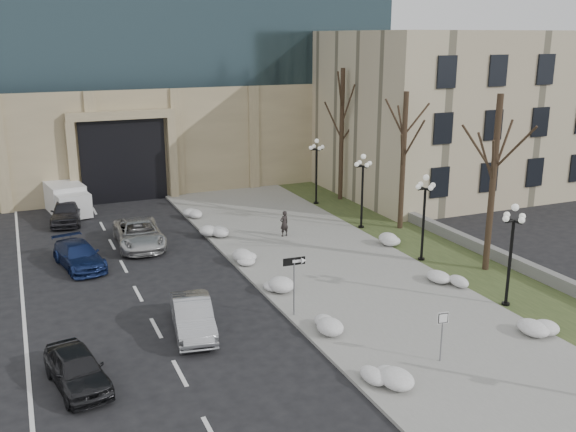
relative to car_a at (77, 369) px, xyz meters
name	(u,v)px	position (x,y,z in m)	size (l,w,h in m)	color
ground	(430,421)	(9.93, -6.50, -0.67)	(160.00, 160.00, 0.00)	black
sidewalk	(328,264)	(13.43, 7.50, -0.61)	(9.00, 40.00, 0.12)	gray
curb	(248,276)	(8.93, 7.50, -0.60)	(0.30, 40.00, 0.14)	gray
grass_strip	(431,248)	(19.93, 7.50, -0.62)	(4.00, 40.00, 0.10)	#344221
stone_wall	(439,230)	(21.93, 9.50, -0.32)	(0.50, 30.00, 0.70)	gray
classical_building	(457,109)	(31.93, 21.48, 5.33)	(22.00, 18.12, 12.00)	#BBAF8C
car_a	(77,369)	(0.00, 0.00, 0.00)	(1.58, 3.92, 1.34)	black
car_b	(193,317)	(4.75, 2.48, 0.04)	(1.50, 4.31, 1.42)	#999BA0
car_c	(79,255)	(1.32, 12.29, -0.01)	(1.84, 4.52, 1.31)	navy
car_d	(139,234)	(4.85, 14.58, 0.08)	(2.50, 5.41, 1.50)	#B5B5B5
car_e	(66,212)	(1.46, 21.19, 0.09)	(1.80, 4.48, 1.53)	#2B2A2F
pedestrian	(284,224)	(13.09, 12.72, 0.23)	(0.57, 0.37, 1.55)	black
box_truck	(64,197)	(1.61, 24.39, 0.29)	(3.06, 6.45, 1.97)	silver
one_way_sign	(298,268)	(9.25, 2.14, 1.59)	(1.02, 0.28, 2.74)	slate
keep_sign	(442,326)	(12.42, -3.62, 0.85)	(0.44, 0.11, 2.06)	slate
snow_clump_b	(383,380)	(9.61, -4.23, -0.37)	(1.10, 1.60, 0.36)	white
snow_clump_c	(322,326)	(9.55, 0.40, -0.37)	(1.10, 1.60, 0.36)	white
snow_clump_d	(274,288)	(9.28, 4.93, -0.37)	(1.10, 1.60, 0.36)	white
snow_clump_e	(250,260)	(9.58, 9.05, -0.37)	(1.10, 1.60, 0.36)	white
snow_clump_f	(215,233)	(9.29, 14.31, -0.37)	(1.10, 1.60, 0.36)	white
snow_clump_g	(195,215)	(9.22, 18.65, -0.37)	(1.10, 1.60, 0.36)	white
snow_clump_h	(536,329)	(17.33, -3.28, -0.37)	(1.10, 1.60, 0.36)	white
snow_clump_i	(449,280)	(17.40, 2.55, -0.37)	(1.10, 1.60, 0.36)	white
snow_clump_j	(386,242)	(17.73, 8.77, -0.37)	(1.10, 1.60, 0.36)	white
lamppost_a	(512,241)	(18.23, -0.50, 2.40)	(1.18, 1.18, 4.76)	black
lamppost_b	(424,206)	(18.23, 6.00, 2.40)	(1.18, 1.18, 4.76)	black
lamppost_c	(363,181)	(18.23, 12.50, 2.40)	(1.18, 1.18, 4.76)	black
lamppost_d	(317,162)	(18.23, 19.00, 2.40)	(1.18, 1.18, 4.76)	black
tree_near	(495,159)	(20.43, 3.50, 5.16)	(3.20, 3.20, 9.00)	black
tree_mid	(404,142)	(20.43, 11.50, 4.84)	(3.20, 3.20, 8.50)	black
tree_far	(342,116)	(20.43, 19.50, 5.48)	(3.20, 3.20, 9.50)	black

